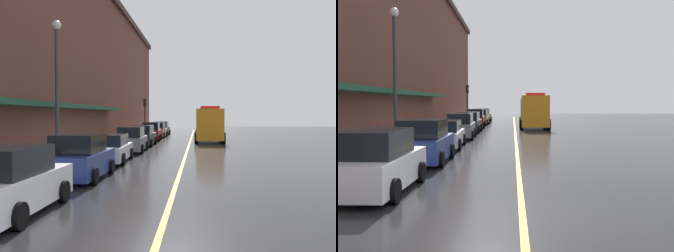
# 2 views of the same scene
# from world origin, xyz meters

# --- Properties ---
(ground_plane) EXTENTS (112.00, 112.00, 0.00)m
(ground_plane) POSITION_xyz_m (0.00, 25.00, 0.00)
(ground_plane) COLOR #232326
(sidewalk_left) EXTENTS (2.40, 70.00, 0.15)m
(sidewalk_left) POSITION_xyz_m (-6.20, 25.00, 0.07)
(sidewalk_left) COLOR #ADA8A0
(sidewalk_left) RESTS_ON ground
(lane_center_stripe) EXTENTS (0.16, 70.00, 0.01)m
(lane_center_stripe) POSITION_xyz_m (0.00, 25.00, 0.00)
(lane_center_stripe) COLOR gold
(lane_center_stripe) RESTS_ON ground
(brick_building_left) EXTENTS (9.55, 64.00, 14.02)m
(brick_building_left) POSITION_xyz_m (-11.59, 23.99, 7.02)
(brick_building_left) COLOR brown
(brick_building_left) RESTS_ON ground
(parked_car_0) EXTENTS (1.99, 4.43, 1.77)m
(parked_car_0) POSITION_xyz_m (-4.02, 2.53, 0.82)
(parked_car_0) COLOR silver
(parked_car_0) RESTS_ON ground
(parked_car_1) EXTENTS (2.08, 4.39, 1.82)m
(parked_car_1) POSITION_xyz_m (-3.93, 8.06, 0.85)
(parked_car_1) COLOR navy
(parked_car_1) RESTS_ON ground
(parked_car_2) EXTENTS (2.12, 4.89, 1.53)m
(parked_car_2) POSITION_xyz_m (-3.97, 13.63, 0.73)
(parked_car_2) COLOR silver
(parked_car_2) RESTS_ON ground
(parked_car_3) EXTENTS (2.06, 4.40, 1.76)m
(parked_car_3) POSITION_xyz_m (-3.86, 19.43, 0.82)
(parked_car_3) COLOR #595B60
(parked_car_3) RESTS_ON ground
(parked_car_4) EXTENTS (1.99, 4.87, 1.72)m
(parked_car_4) POSITION_xyz_m (-3.89, 25.07, 0.81)
(parked_car_4) COLOR black
(parked_car_4) RESTS_ON ground
(parked_car_5) EXTENTS (2.06, 4.28, 1.87)m
(parked_car_5) POSITION_xyz_m (-3.95, 31.36, 0.87)
(parked_car_5) COLOR maroon
(parked_car_5) RESTS_ON ground
(parked_car_6) EXTENTS (2.09, 4.31, 1.70)m
(parked_car_6) POSITION_xyz_m (-3.91, 36.89, 0.80)
(parked_car_6) COLOR #A5844C
(parked_car_6) RESTS_ON ground
(parked_car_7) EXTENTS (2.13, 4.64, 1.75)m
(parked_car_7) POSITION_xyz_m (-4.03, 42.63, 0.82)
(parked_car_7) COLOR #2D5133
(parked_car_7) RESTS_ON ground
(utility_truck) EXTENTS (2.83, 8.08, 3.39)m
(utility_truck) POSITION_xyz_m (1.87, 30.67, 1.61)
(utility_truck) COLOR orange
(utility_truck) RESTS_ON ground
(parking_meter_0) EXTENTS (0.14, 0.18, 1.33)m
(parking_meter_0) POSITION_xyz_m (-5.35, 22.96, 1.06)
(parking_meter_0) COLOR #4C4C51
(parking_meter_0) RESTS_ON sidewalk_left
(parking_meter_1) EXTENTS (0.14, 0.18, 1.33)m
(parking_meter_1) POSITION_xyz_m (-5.35, 35.04, 1.06)
(parking_meter_1) COLOR #4C4C51
(parking_meter_1) RESTS_ON sidewalk_left
(parking_meter_2) EXTENTS (0.14, 0.18, 1.33)m
(parking_meter_2) POSITION_xyz_m (-5.35, 42.13, 1.06)
(parking_meter_2) COLOR #4C4C51
(parking_meter_2) RESTS_ON sidewalk_left
(parking_meter_3) EXTENTS (0.14, 0.18, 1.33)m
(parking_meter_3) POSITION_xyz_m (-5.35, 27.16, 1.06)
(parking_meter_3) COLOR #4C4C51
(parking_meter_3) RESTS_ON sidewalk_left
(street_lamp_left) EXTENTS (0.44, 0.44, 6.94)m
(street_lamp_left) POSITION_xyz_m (-5.95, 10.89, 4.40)
(street_lamp_left) COLOR #33383D
(street_lamp_left) RESTS_ON sidewalk_left
(traffic_light_near) EXTENTS (0.38, 0.36, 4.30)m
(traffic_light_near) POSITION_xyz_m (-5.29, 36.18, 3.16)
(traffic_light_near) COLOR #232326
(traffic_light_near) RESTS_ON sidewalk_left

